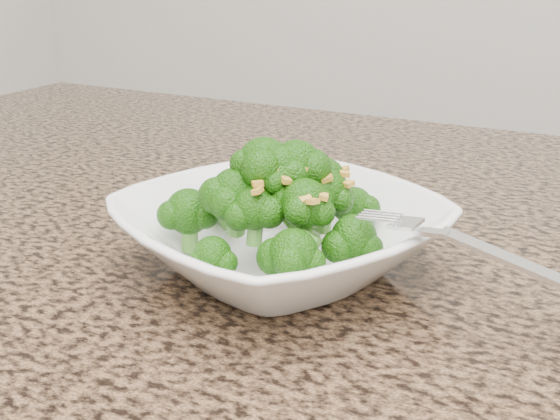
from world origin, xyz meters
The scene contains 5 objects.
granite_counter centered at (0.00, 0.30, 0.89)m, with size 1.64×1.04×0.03m, color brown.
bowl centered at (-0.07, 0.27, 0.93)m, with size 0.23×0.23×0.06m, color white.
broccoli_pile centered at (-0.07, 0.27, 0.99)m, with size 0.21×0.21×0.07m, color #1D5B0A, non-canonical shape.
garlic_topping centered at (-0.07, 0.27, 1.03)m, with size 0.12×0.12×0.01m, color gold, non-canonical shape.
fork centered at (0.06, 0.25, 0.96)m, with size 0.18×0.03×0.01m, color silver, non-canonical shape.
Camera 1 is at (0.16, -0.17, 1.13)m, focal length 45.00 mm.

